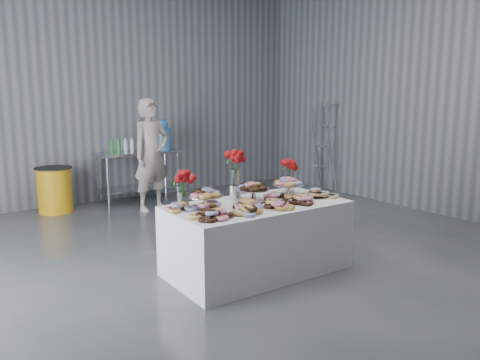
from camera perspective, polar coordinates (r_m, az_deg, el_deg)
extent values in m
plane|color=#35373C|center=(5.03, 1.98, -11.73)|extent=(9.00, 9.00, 0.00)
cube|color=slate|center=(8.69, -16.37, 10.65)|extent=(8.00, 0.04, 4.00)
cube|color=slate|center=(7.76, 26.83, 10.06)|extent=(0.04, 9.00, 4.00)
cube|color=white|center=(5.08, 2.11, -7.03)|extent=(1.91, 1.01, 0.75)
cube|color=silver|center=(8.53, -12.36, 3.29)|extent=(1.50, 0.60, 0.04)
cube|color=silver|center=(8.62, -12.20, -0.87)|extent=(1.40, 0.55, 0.03)
cylinder|color=silver|center=(8.14, -15.78, -0.40)|extent=(0.04, 0.04, 0.86)
cylinder|color=silver|center=(8.64, -7.63, 0.51)|extent=(0.04, 0.04, 0.86)
cylinder|color=silver|center=(8.60, -16.88, 0.11)|extent=(0.04, 0.04, 0.86)
cylinder|color=silver|center=(9.08, -9.08, 0.95)|extent=(0.04, 0.04, 0.86)
cylinder|color=silver|center=(4.79, -4.22, -2.72)|extent=(0.06, 0.06, 0.12)
cylinder|color=silver|center=(4.78, -4.23, -1.96)|extent=(0.36, 0.36, 0.01)
cylinder|color=silver|center=(5.11, 1.59, -1.86)|extent=(0.06, 0.06, 0.12)
cylinder|color=silver|center=(5.10, 1.59, -1.15)|extent=(0.36, 0.36, 0.01)
cylinder|color=silver|center=(5.41, 5.87, -1.22)|extent=(0.06, 0.06, 0.12)
cylinder|color=silver|center=(5.40, 5.88, -0.55)|extent=(0.36, 0.36, 0.01)
cylinder|color=white|center=(4.77, -6.91, -2.44)|extent=(0.11, 0.11, 0.18)
cylinder|color=#1E5919|center=(4.75, -6.94, -0.91)|extent=(0.04, 0.04, 0.18)
cylinder|color=white|center=(5.62, 6.05, -0.49)|extent=(0.11, 0.11, 0.18)
cylinder|color=#1E5919|center=(5.59, 6.07, 0.81)|extent=(0.04, 0.04, 0.18)
cylinder|color=silver|center=(5.21, -0.60, -1.45)|extent=(0.14, 0.14, 0.15)
cylinder|color=white|center=(5.18, -0.60, 0.33)|extent=(0.11, 0.11, 0.18)
cylinder|color=#1E5919|center=(5.16, -0.60, 1.76)|extent=(0.04, 0.04, 0.18)
cylinder|color=#4396E5|center=(8.71, -9.37, 4.99)|extent=(0.28, 0.28, 0.40)
sphere|color=#4396E5|center=(8.69, -9.42, 6.67)|extent=(0.20, 0.20, 0.20)
imported|color=#CC8C93|center=(7.79, -10.72, 3.02)|extent=(0.75, 0.58, 1.84)
cylinder|color=orange|center=(8.17, -21.65, -1.19)|extent=(0.54, 0.54, 0.72)
cylinder|color=black|center=(8.11, -21.82, 1.38)|extent=(0.58, 0.58, 0.02)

